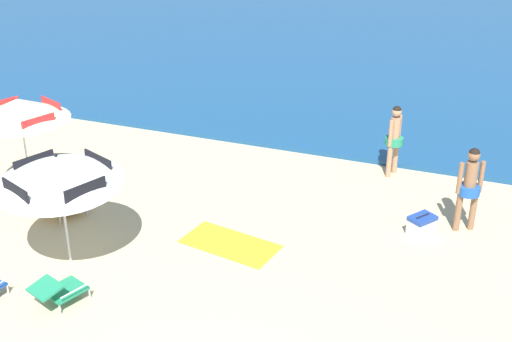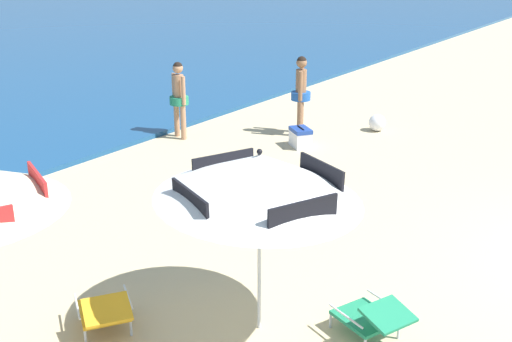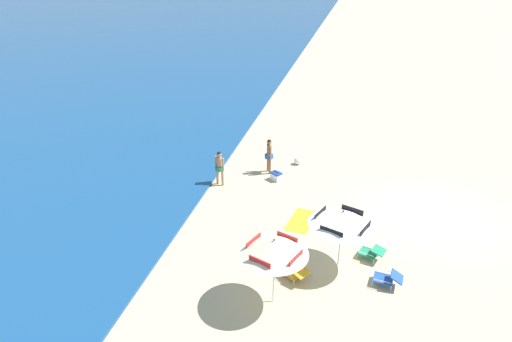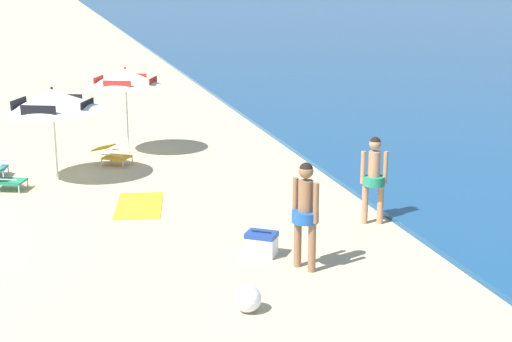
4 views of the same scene
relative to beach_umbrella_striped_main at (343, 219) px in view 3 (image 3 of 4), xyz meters
name	(u,v)px [view 3 (image 3 of 4)]	position (x,y,z in m)	size (l,w,h in m)	color
ground_plane	(430,216)	(3.97, -3.48, -1.82)	(800.00, 800.00, 0.00)	tan
beach_umbrella_striped_main	(343,219)	(0.00, 0.00, 0.00)	(3.00, 3.01, 2.13)	silver
beach_umbrella_striped_second	(274,247)	(-2.22, 1.82, 0.16)	(2.81, 2.81, 2.26)	silver
lounge_chair_under_umbrella	(388,278)	(-0.71, -1.57, -1.54)	(0.68, 0.97, 0.52)	#1E4799
lounge_chair_beside_umbrella	(372,252)	(0.57, -1.11, -1.54)	(0.79, 0.98, 0.49)	#1E7F56
lounge_chair_facing_sea	(295,272)	(-1.08, 1.31, -1.54)	(0.90, 1.00, 0.49)	gold
person_standing_near_shore	(220,166)	(4.73, 5.61, -0.86)	(0.40, 0.47, 1.65)	tan
person_standing_beside	(269,154)	(6.49, 3.67, -0.82)	(0.46, 0.42, 1.72)	#8C6042
cooler_box	(276,176)	(5.75, 3.18, -1.61)	(0.57, 0.61, 0.43)	white
beach_ball	(298,161)	(7.73, 2.42, -1.63)	(0.38, 0.38, 0.38)	white
beach_towel	(301,221)	(2.46, 1.55, -1.81)	(0.90, 1.80, 0.01)	gold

